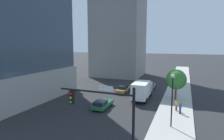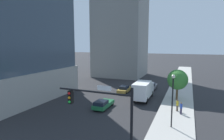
{
  "view_description": "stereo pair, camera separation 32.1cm",
  "coord_description": "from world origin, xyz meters",
  "px_view_note": "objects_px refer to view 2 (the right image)",
  "views": [
    {
      "loc": [
        9.59,
        -7.81,
        9.89
      ],
      "look_at": [
        1.87,
        11.85,
        7.0
      ],
      "focal_mm": 30.18,
      "sensor_mm": 36.0,
      "label": 1
    },
    {
      "loc": [
        9.89,
        -7.69,
        9.89
      ],
      "look_at": [
        1.87,
        11.85,
        7.0
      ],
      "focal_mm": 30.18,
      "sensor_mm": 36.0,
      "label": 2
    }
  ],
  "objects_px": {
    "traffic_light_pole": "(105,114)",
    "car_gray": "(152,86)",
    "construction_building": "(121,23)",
    "pedestrian_blue_shirt": "(181,108)",
    "pedestrian_yellow_shirt": "(177,105)",
    "car_green": "(103,104)",
    "street_tree": "(178,80)",
    "car_gold": "(124,89)",
    "box_truck": "(143,90)",
    "street_lamp": "(173,94)"
  },
  "relations": [
    {
      "from": "car_gray",
      "to": "car_green",
      "type": "bearing_deg",
      "value": -106.82
    },
    {
      "from": "street_lamp",
      "to": "car_green",
      "type": "height_order",
      "value": "street_lamp"
    },
    {
      "from": "car_green",
      "to": "box_truck",
      "type": "distance_m",
      "value": 8.49
    },
    {
      "from": "construction_building",
      "to": "street_tree",
      "type": "distance_m",
      "value": 31.47
    },
    {
      "from": "construction_building",
      "to": "car_gold",
      "type": "distance_m",
      "value": 26.99
    },
    {
      "from": "traffic_light_pole",
      "to": "pedestrian_blue_shirt",
      "type": "relative_size",
      "value": 3.95
    },
    {
      "from": "traffic_light_pole",
      "to": "car_gray",
      "type": "bearing_deg",
      "value": 93.54
    },
    {
      "from": "construction_building",
      "to": "car_green",
      "type": "distance_m",
      "value": 35.55
    },
    {
      "from": "car_gold",
      "to": "box_truck",
      "type": "bearing_deg",
      "value": -36.68
    },
    {
      "from": "street_lamp",
      "to": "street_tree",
      "type": "xyz_separation_m",
      "value": [
        -0.12,
        11.99,
        -0.48
      ]
    },
    {
      "from": "construction_building",
      "to": "car_green",
      "type": "bearing_deg",
      "value": -75.23
    },
    {
      "from": "street_lamp",
      "to": "car_gray",
      "type": "relative_size",
      "value": 1.5
    },
    {
      "from": "street_tree",
      "to": "car_gray",
      "type": "xyz_separation_m",
      "value": [
        -5.66,
        6.79,
        -3.03
      ]
    },
    {
      "from": "construction_building",
      "to": "car_gray",
      "type": "distance_m",
      "value": 25.42
    },
    {
      "from": "street_tree",
      "to": "car_green",
      "type": "xyz_separation_m",
      "value": [
        -10.35,
        -8.74,
        -3.05
      ]
    },
    {
      "from": "street_tree",
      "to": "construction_building",
      "type": "bearing_deg",
      "value": 129.95
    },
    {
      "from": "pedestrian_yellow_shirt",
      "to": "car_green",
      "type": "bearing_deg",
      "value": -166.0
    },
    {
      "from": "street_lamp",
      "to": "car_gray",
      "type": "xyz_separation_m",
      "value": [
        -5.78,
        18.78,
        -3.51
      ]
    },
    {
      "from": "traffic_light_pole",
      "to": "car_gold",
      "type": "height_order",
      "value": "traffic_light_pole"
    },
    {
      "from": "street_lamp",
      "to": "pedestrian_blue_shirt",
      "type": "relative_size",
      "value": 3.66
    },
    {
      "from": "car_gold",
      "to": "street_tree",
      "type": "bearing_deg",
      "value": -9.52
    },
    {
      "from": "construction_building",
      "to": "car_green",
      "type": "height_order",
      "value": "construction_building"
    },
    {
      "from": "traffic_light_pole",
      "to": "pedestrian_blue_shirt",
      "type": "distance_m",
      "value": 16.31
    },
    {
      "from": "traffic_light_pole",
      "to": "street_tree",
      "type": "bearing_deg",
      "value": 80.14
    },
    {
      "from": "construction_building",
      "to": "car_gold",
      "type": "bearing_deg",
      "value": -68.22
    },
    {
      "from": "car_gray",
      "to": "pedestrian_yellow_shirt",
      "type": "xyz_separation_m",
      "value": [
        6.1,
        -12.84,
        0.31
      ]
    },
    {
      "from": "street_lamp",
      "to": "car_green",
      "type": "bearing_deg",
      "value": 162.77
    },
    {
      "from": "car_gray",
      "to": "car_gold",
      "type": "relative_size",
      "value": 0.94
    },
    {
      "from": "street_tree",
      "to": "box_truck",
      "type": "distance_m",
      "value": 6.23
    },
    {
      "from": "street_lamp",
      "to": "construction_building",
      "type": "bearing_deg",
      "value": 118.64
    },
    {
      "from": "car_gray",
      "to": "car_gold",
      "type": "xyz_separation_m",
      "value": [
        -4.69,
        -5.05,
        -0.02
      ]
    },
    {
      "from": "car_gray",
      "to": "pedestrian_blue_shirt",
      "type": "distance_m",
      "value": 15.44
    },
    {
      "from": "pedestrian_blue_shirt",
      "to": "traffic_light_pole",
      "type": "bearing_deg",
      "value": -107.86
    },
    {
      "from": "car_gold",
      "to": "box_truck",
      "type": "distance_m",
      "value": 5.96
    },
    {
      "from": "traffic_light_pole",
      "to": "street_tree",
      "type": "xyz_separation_m",
      "value": [
        3.87,
        22.24,
        -1.09
      ]
    },
    {
      "from": "box_truck",
      "to": "pedestrian_blue_shirt",
      "type": "xyz_separation_m",
      "value": [
        6.66,
        -5.38,
        -0.81
      ]
    },
    {
      "from": "street_lamp",
      "to": "pedestrian_yellow_shirt",
      "type": "distance_m",
      "value": 6.75
    },
    {
      "from": "pedestrian_yellow_shirt",
      "to": "street_tree",
      "type": "bearing_deg",
      "value": 94.11
    },
    {
      "from": "car_gold",
      "to": "traffic_light_pole",
      "type": "bearing_deg",
      "value": -74.86
    },
    {
      "from": "traffic_light_pole",
      "to": "box_truck",
      "type": "height_order",
      "value": "traffic_light_pole"
    },
    {
      "from": "construction_building",
      "to": "car_gray",
      "type": "xyz_separation_m",
      "value": [
        12.81,
        -15.26,
        -15.78
      ]
    },
    {
      "from": "traffic_light_pole",
      "to": "pedestrian_yellow_shirt",
      "type": "xyz_separation_m",
      "value": [
        4.3,
        16.19,
        -3.81
      ]
    },
    {
      "from": "car_green",
      "to": "pedestrian_yellow_shirt",
      "type": "relative_size",
      "value": 2.58
    },
    {
      "from": "box_truck",
      "to": "car_gold",
      "type": "bearing_deg",
      "value": 143.32
    },
    {
      "from": "construction_building",
      "to": "car_gray",
      "type": "relative_size",
      "value": 9.04
    },
    {
      "from": "car_gold",
      "to": "street_lamp",
      "type": "bearing_deg",
      "value": -52.65
    },
    {
      "from": "car_gray",
      "to": "car_green",
      "type": "xyz_separation_m",
      "value": [
        -4.69,
        -15.53,
        -0.03
      ]
    },
    {
      "from": "car_gold",
      "to": "pedestrian_blue_shirt",
      "type": "height_order",
      "value": "pedestrian_blue_shirt"
    },
    {
      "from": "box_truck",
      "to": "pedestrian_blue_shirt",
      "type": "distance_m",
      "value": 8.6
    },
    {
      "from": "construction_building",
      "to": "traffic_light_pole",
      "type": "distance_m",
      "value": 48.07
    }
  ]
}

